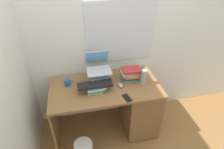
{
  "coord_description": "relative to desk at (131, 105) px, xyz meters",
  "views": [
    {
      "loc": [
        -0.31,
        -1.85,
        2.21
      ],
      "look_at": [
        0.08,
        -0.01,
        0.95
      ],
      "focal_mm": 30.17,
      "sensor_mm": 36.0,
      "label": 1
    }
  ],
  "objects": [
    {
      "name": "desk",
      "position": [
        0.0,
        0.0,
        0.0
      ],
      "size": [
        1.38,
        0.7,
        0.77
      ],
      "color": "olive",
      "rests_on": "ground"
    },
    {
      "name": "keyboard",
      "position": [
        -0.48,
        -0.03,
        0.45
      ],
      "size": [
        0.43,
        0.16,
        0.02
      ],
      "primitive_type": "cube",
      "rotation": [
        0.0,
        0.0,
        0.04
      ],
      "color": "black",
      "rests_on": "book_stack_keyboard_riser"
    },
    {
      "name": "laptop",
      "position": [
        -0.41,
        0.2,
        0.57
      ],
      "size": [
        0.3,
        0.33,
        0.22
      ],
      "color": "#B7BABF",
      "rests_on": "book_stack_tall"
    },
    {
      "name": "book_stack_keyboard_riser",
      "position": [
        -0.48,
        -0.03,
        0.39
      ],
      "size": [
        0.25,
        0.18,
        0.09
      ],
      "color": "beige",
      "rests_on": "desk"
    },
    {
      "name": "ground_plane",
      "position": [
        -0.35,
        0.03,
        -0.42
      ],
      "size": [
        6.0,
        6.0,
        0.0
      ],
      "primitive_type": "plane",
      "color": "olive"
    },
    {
      "name": "computer_mouse",
      "position": [
        -0.16,
        -0.01,
        0.37
      ],
      "size": [
        0.06,
        0.1,
        0.04
      ],
      "primitive_type": "ellipsoid",
      "color": "#A5A8AD",
      "rests_on": "desk"
    },
    {
      "name": "book_stack_tall",
      "position": [
        -0.41,
        0.12,
        0.43
      ],
      "size": [
        0.26,
        0.2,
        0.17
      ],
      "color": "teal",
      "rests_on": "desk"
    },
    {
      "name": "water_bottle",
      "position": [
        0.13,
        -0.03,
        0.46
      ],
      "size": [
        0.07,
        0.07,
        0.21
      ],
      "primitive_type": "cylinder",
      "color": "#999EA5",
      "rests_on": "desk"
    },
    {
      "name": "book_stack_side",
      "position": [
        -0.0,
        0.12,
        0.43
      ],
      "size": [
        0.26,
        0.22,
        0.16
      ],
      "color": "teal",
      "rests_on": "desk"
    },
    {
      "name": "wall_back",
      "position": [
        -0.35,
        0.42,
        0.88
      ],
      "size": [
        6.0,
        0.06,
        2.6
      ],
      "color": "silver",
      "rests_on": "ground"
    },
    {
      "name": "mug",
      "position": [
        -0.81,
        0.16,
        0.39
      ],
      "size": [
        0.11,
        0.08,
        0.09
      ],
      "color": "#265999",
      "rests_on": "desk"
    },
    {
      "name": "cell_phone",
      "position": [
        -0.15,
        -0.24,
        0.35
      ],
      "size": [
        0.1,
        0.15,
        0.01
      ],
      "primitive_type": "cube",
      "rotation": [
        0.0,
        0.0,
        0.24
      ],
      "color": "black",
      "rests_on": "desk"
    },
    {
      "name": "wall_left",
      "position": [
        -1.31,
        0.03,
        0.88
      ],
      "size": [
        0.05,
        6.0,
        2.6
      ],
      "primitive_type": "cube",
      "color": "silver",
      "rests_on": "ground"
    }
  ]
}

